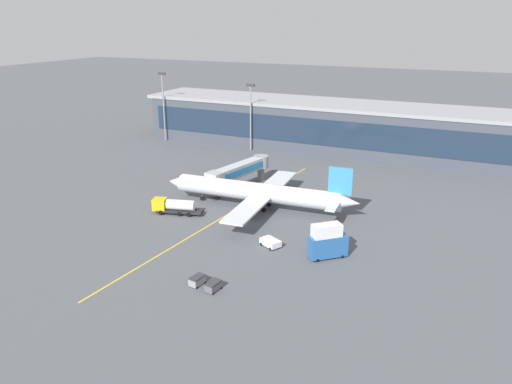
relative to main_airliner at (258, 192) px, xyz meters
name	(u,v)px	position (x,y,z in m)	size (l,w,h in m)	color
ground_plane	(246,222)	(1.15, -8.44, -3.80)	(700.00, 700.00, 0.00)	#515459
apron_lead_in_line	(227,215)	(-4.43, -6.44, -3.80)	(0.30, 80.00, 0.01)	yellow
terminal_building	(397,132)	(19.98, 57.31, 3.69)	(165.71, 22.26, 14.94)	#424751
main_airliner	(258,192)	(0.00, 0.00, 0.00)	(44.74, 35.60, 11.29)	silver
jet_bridge	(241,170)	(-9.48, 10.57, 1.01)	(7.86, 21.36, 6.50)	#B2B7BC
fuel_tanker	(174,206)	(-14.97, -10.50, -2.06)	(11.08, 5.18, 3.25)	#232326
pushback_tug	(270,242)	(10.07, -16.71, -2.95)	(4.43, 3.79, 1.40)	white
catering_lift	(327,241)	(20.86, -16.63, -0.74)	(6.70, 6.44, 6.30)	#285B9E
baggage_cart_0	(197,280)	(5.09, -34.36, -3.02)	(1.95, 2.84, 1.48)	gray
baggage_cart_1	(213,286)	(8.25, -34.81, -3.02)	(1.95, 2.84, 1.48)	#595B60
apron_light_mast_0	(251,112)	(-23.22, 45.35, 8.58)	(2.80, 0.50, 20.89)	gray
apron_light_mast_1	(163,101)	(-55.71, 45.35, 9.63)	(2.80, 0.50, 22.92)	gray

